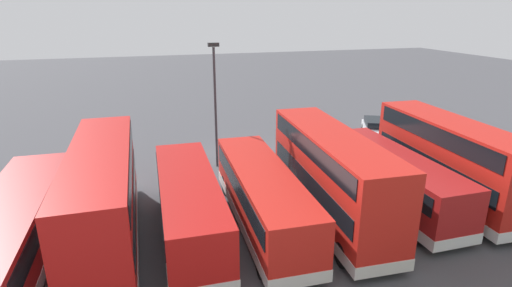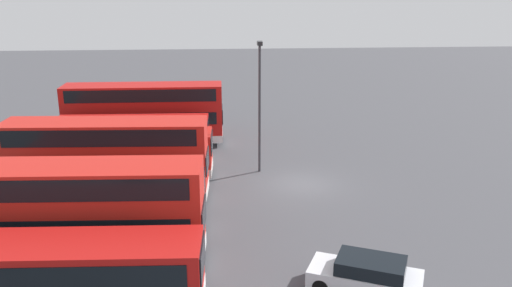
# 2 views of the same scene
# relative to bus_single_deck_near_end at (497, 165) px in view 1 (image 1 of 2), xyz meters

# --- Properties ---
(ground_plane) EXTENTS (140.00, 140.00, 0.00)m
(ground_plane) POSITION_rel_bus_single_deck_near_end_xyz_m (12.50, -10.86, -1.62)
(ground_plane) COLOR #47474C
(bus_single_deck_near_end) EXTENTS (3.03, 10.62, 2.95)m
(bus_single_deck_near_end) POSITION_rel_bus_single_deck_near_end_xyz_m (0.00, 0.00, 0.00)
(bus_single_deck_near_end) COLOR #B71411
(bus_single_deck_near_end) RESTS_ON ground
(bus_double_decker_second) EXTENTS (3.04, 10.57, 4.55)m
(bus_double_decker_second) POSITION_rel_bus_single_deck_near_end_xyz_m (3.60, 0.00, 0.83)
(bus_double_decker_second) COLOR red
(bus_double_decker_second) RESTS_ON ground
(bus_single_deck_third) EXTENTS (2.64, 10.12, 2.95)m
(bus_single_deck_third) POSITION_rel_bus_single_deck_near_end_xyz_m (6.97, -0.13, -0.00)
(bus_single_deck_third) COLOR #A51919
(bus_single_deck_third) RESTS_ON ground
(bus_double_decker_fourth) EXTENTS (3.12, 11.07, 4.55)m
(bus_double_decker_fourth) POSITION_rel_bus_single_deck_near_end_xyz_m (10.88, 0.19, 0.83)
(bus_double_decker_fourth) COLOR red
(bus_double_decker_fourth) RESTS_ON ground
(bus_single_deck_fifth) EXTENTS (2.97, 10.99, 2.95)m
(bus_single_deck_fifth) POSITION_rel_bus_single_deck_near_end_xyz_m (14.39, -0.07, 0.00)
(bus_single_deck_fifth) COLOR red
(bus_single_deck_fifth) RESTS_ON ground
(bus_single_deck_sixth) EXTENTS (2.86, 10.32, 2.95)m
(bus_single_deck_sixth) POSITION_rel_bus_single_deck_near_end_xyz_m (17.97, -0.15, -0.00)
(bus_single_deck_sixth) COLOR #B71411
(bus_single_deck_sixth) RESTS_ON ground
(bus_double_decker_seventh) EXTENTS (2.68, 11.62, 4.55)m
(bus_double_decker_seventh) POSITION_rel_bus_single_deck_near_end_xyz_m (21.66, -0.49, 0.83)
(bus_double_decker_seventh) COLOR #B71411
(bus_double_decker_seventh) RESTS_ON ground
(bus_single_deck_far_end) EXTENTS (2.75, 11.59, 2.95)m
(bus_single_deck_far_end) POSITION_rel_bus_single_deck_near_end_xyz_m (25.15, 0.21, 0.00)
(bus_single_deck_far_end) COLOR #A51919
(bus_single_deck_far_end) RESTS_ON ground
(car_hatchback_silver) EXTENTS (3.43, 4.70, 1.43)m
(car_hatchback_silver) POSITION_rel_bus_single_deck_near_end_xyz_m (0.74, -11.56, -0.92)
(car_hatchback_silver) COLOR silver
(car_hatchback_silver) RESTS_ON ground
(lamp_post_tall) EXTENTS (0.70, 0.30, 8.30)m
(lamp_post_tall) POSITION_rel_bus_single_deck_near_end_xyz_m (15.00, -8.53, 3.21)
(lamp_post_tall) COLOR #38383D
(lamp_post_tall) RESTS_ON ground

